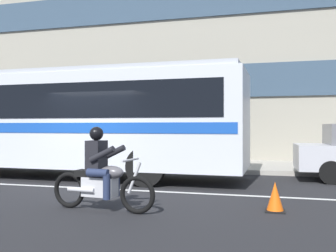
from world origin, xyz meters
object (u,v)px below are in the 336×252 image
object	(u,v)px
transit_bus	(64,116)
traffic_cone	(275,198)
fire_hydrant	(49,153)
motorcycle_with_rider	(101,175)

from	to	relation	value
transit_bus	traffic_cone	xyz separation A→B (m)	(6.29, -3.28, -1.63)
transit_bus	traffic_cone	world-z (taller)	transit_bus
traffic_cone	fire_hydrant	bearing A→B (deg)	145.30
traffic_cone	motorcycle_with_rider	bearing A→B (deg)	-166.19
transit_bus	traffic_cone	distance (m)	7.28
transit_bus	fire_hydrant	bearing A→B (deg)	130.33
motorcycle_with_rider	traffic_cone	bearing A→B (deg)	13.81
motorcycle_with_rider	transit_bus	bearing A→B (deg)	128.03
motorcycle_with_rider	fire_hydrant	world-z (taller)	motorcycle_with_rider
transit_bus	motorcycle_with_rider	world-z (taller)	transit_bus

